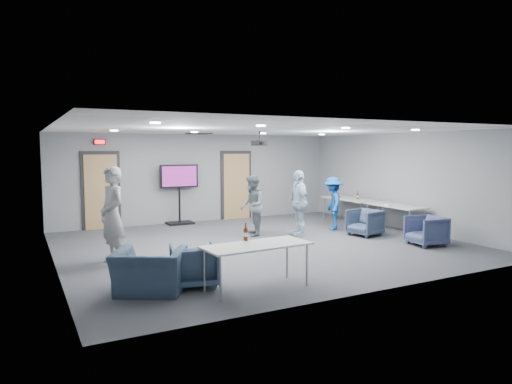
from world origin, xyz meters
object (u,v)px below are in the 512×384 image
chair_right_c (426,231)px  chair_front_a (194,265)px  person_a (112,215)px  table_right_a (350,200)px  chair_front_b (150,271)px  person_c (299,203)px  table_right_b (395,207)px  person_b (252,206)px  chair_right_b (365,223)px  person_d (333,203)px  projector (260,143)px  tv_stand (179,190)px  table_front_left (257,247)px  bottle_right (358,196)px  bottle_front (246,234)px

chair_right_c → chair_front_a: same height
person_a → table_right_a: size_ratio=1.00×
chair_front_b → person_c: bearing=-118.6°
person_c → table_right_b: bearing=84.1°
person_b → chair_right_b: bearing=86.8°
table_right_b → person_a: bearing=90.0°
person_b → person_d: (2.42, -0.24, -0.05)m
chair_front_a → chair_front_b: size_ratio=0.72×
person_d → projector: size_ratio=4.05×
person_a → tv_stand: bearing=131.7°
person_d → chair_right_b: (0.20, -1.10, -0.40)m
chair_right_c → table_front_left: bearing=-69.4°
person_d → chair_front_b: bearing=-32.7°
person_d → table_right_b: size_ratio=0.85×
tv_stand → table_right_a: bearing=-23.5°
person_b → table_right_b: 3.94m
projector → person_a: bearing=179.0°
chair_right_b → bottle_right: bottle_right is taller
person_d → projector: projector is taller
bottle_right → tv_stand: 5.41m
person_a → projector: (3.67, 0.74, 1.45)m
tv_stand → person_d: bearing=-40.0°
person_d → table_front_left: 5.84m
chair_right_c → bottle_front: (-5.09, -0.74, 0.49)m
table_right_b → table_front_left: same height
person_a → person_b: size_ratio=1.21×
chair_right_b → table_front_left: 5.37m
table_front_left → tv_stand: tv_stand is taller
chair_right_c → bottle_front: size_ratio=2.56×
person_a → table_right_a: (7.46, 1.90, -0.27)m
table_right_b → projector: (-3.79, 0.74, 1.72)m
chair_front_a → chair_right_b: bearing=-146.0°
person_a → chair_right_b: size_ratio=2.54×
person_a → chair_front_b: (0.16, -2.17, -0.62)m
table_right_b → tv_stand: 6.23m
person_b → bottle_right: bearing=119.4°
chair_front_a → bottle_right: bearing=-137.3°
person_c → person_d: (1.32, 0.28, -0.11)m
table_front_left → projector: (1.93, 3.51, 1.72)m
table_right_a → projector: (-3.79, -1.16, 1.72)m
person_b → table_right_a: 3.77m
chair_right_c → projector: 4.46m
chair_front_b → bottle_front: size_ratio=3.55×
chair_front_a → projector: size_ratio=2.08×
person_c → table_front_left: (-3.10, -3.54, -0.17)m
table_front_left → bottle_right: bearing=33.9°
person_a → table_right_a: person_a is taller
chair_right_c → table_right_b: bearing=167.0°
table_front_left → chair_front_a: bearing=139.7°
person_b → chair_right_c: size_ratio=2.08×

